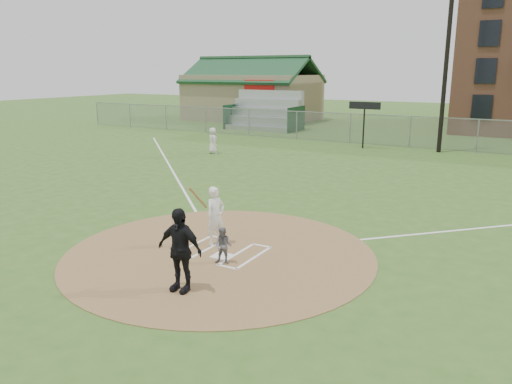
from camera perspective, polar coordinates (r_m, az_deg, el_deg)
The scene contains 14 objects.
ground at distance 13.71m, azimuth -4.16°, elevation -7.02°, with size 140.00×140.00×0.00m, color #355B1F.
dirt_circle at distance 13.71m, azimuth -4.16°, elevation -6.98°, with size 8.40×8.40×0.02m, color olive.
home_plate at distance 13.43m, azimuth -3.99°, elevation -7.31°, with size 0.47×0.47×0.03m, color white.
foul_line_third at distance 25.89m, azimuth -9.73°, elevation 2.76°, with size 0.10×24.00×0.01m, color white.
catcher at distance 12.81m, azimuth -3.75°, elevation -6.15°, with size 0.47×0.36×0.96m, color slate.
umpire at distance 11.26m, azimuth -8.73°, elevation -6.54°, with size 1.13×0.47×1.92m, color black.
ondeck_player at distance 29.93m, azimuth -4.97°, elevation 5.87°, with size 0.75×0.49×1.54m, color silver.
batters_boxes at distance 13.82m, azimuth -3.82°, elevation -6.74°, with size 2.08×1.88×0.01m.
batter_at_plate at distance 14.08m, azimuth -4.66°, elevation -2.75°, with size 0.71×1.05×1.78m.
outfield_fence at distance 33.63m, azimuth 17.20°, elevation 6.60°, with size 56.08×0.08×2.03m.
bleachers at distance 42.12m, azimuth 0.89°, elevation 9.31°, with size 6.08×3.20×3.20m.
clubhouse at distance 50.42m, azimuth -0.40°, elevation 10.96°, with size 12.20×8.71×6.23m.
light_pole at distance 32.10m, azimuth 21.13°, elevation 16.01°, with size 1.20×0.30×12.22m.
scoreboard_sign at distance 32.40m, azimuth 12.29°, elevation 9.08°, with size 2.00×0.10×2.93m.
Camera 1 is at (7.17, -10.63, 4.86)m, focal length 35.00 mm.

